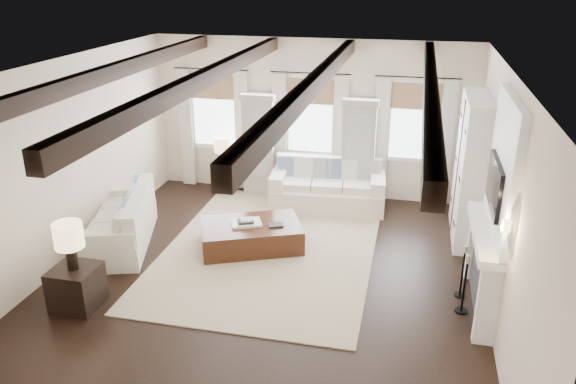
% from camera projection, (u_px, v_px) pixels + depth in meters
% --- Properties ---
extents(ground, '(7.50, 7.50, 0.00)m').
position_uv_depth(ground, '(264.00, 281.00, 8.58)').
color(ground, black).
rests_on(ground, ground).
extents(room_shell, '(6.54, 7.54, 3.22)m').
position_uv_depth(room_shell, '(325.00, 149.00, 8.53)').
color(room_shell, white).
rests_on(room_shell, ground).
extents(area_rug, '(3.46, 4.86, 0.02)m').
position_uv_depth(area_rug, '(270.00, 248.00, 9.55)').
color(area_rug, '#BDAD8F').
rests_on(area_rug, ground).
extents(sofa_back, '(2.30, 1.19, 0.95)m').
position_uv_depth(sofa_back, '(328.00, 187.00, 11.16)').
color(sofa_back, white).
rests_on(sofa_back, ground).
extents(sofa_left, '(1.57, 2.33, 0.92)m').
position_uv_depth(sofa_left, '(123.00, 224.00, 9.61)').
color(sofa_left, white).
rests_on(sofa_left, ground).
extents(ottoman, '(1.94, 1.61, 0.44)m').
position_uv_depth(ottoman, '(251.00, 236.00, 9.53)').
color(ottoman, black).
rests_on(ottoman, ground).
extents(tray, '(0.61, 0.55, 0.04)m').
position_uv_depth(tray, '(246.00, 223.00, 9.45)').
color(tray, white).
rests_on(tray, ottoman).
extents(book_lower, '(0.32, 0.29, 0.04)m').
position_uv_depth(book_lower, '(245.00, 221.00, 9.42)').
color(book_lower, '#262628').
rests_on(book_lower, tray).
extents(book_upper, '(0.27, 0.24, 0.03)m').
position_uv_depth(book_upper, '(247.00, 220.00, 9.39)').
color(book_upper, beige).
rests_on(book_upper, book_lower).
extents(book_loose, '(0.29, 0.26, 0.03)m').
position_uv_depth(book_loose, '(276.00, 225.00, 9.38)').
color(book_loose, '#262628').
rests_on(book_loose, ottoman).
extents(side_table_front, '(0.61, 0.61, 0.61)m').
position_uv_depth(side_table_front, '(77.00, 287.00, 7.84)').
color(side_table_front, black).
rests_on(side_table_front, ground).
extents(lamp_front, '(0.40, 0.40, 0.68)m').
position_uv_depth(lamp_front, '(69.00, 238.00, 7.55)').
color(lamp_front, black).
rests_on(lamp_front, side_table_front).
extents(side_table_back, '(0.39, 0.39, 0.59)m').
position_uv_depth(side_table_back, '(224.00, 178.00, 11.91)').
color(side_table_back, black).
rests_on(side_table_back, ground).
extents(lamp_back, '(0.35, 0.35, 0.61)m').
position_uv_depth(lamp_back, '(223.00, 146.00, 11.64)').
color(lamp_back, black).
rests_on(lamp_back, side_table_back).
extents(candlestick_near, '(0.18, 0.18, 0.88)m').
position_uv_depth(candlestick_near, '(464.00, 289.00, 7.69)').
color(candlestick_near, black).
rests_on(candlestick_near, ground).
extents(candlestick_far, '(0.16, 0.16, 0.81)m').
position_uv_depth(candlestick_far, '(462.00, 275.00, 8.08)').
color(candlestick_far, black).
rests_on(candlestick_far, ground).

